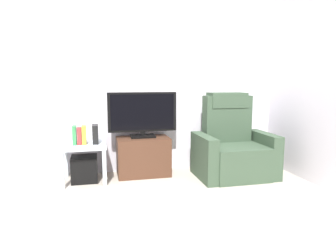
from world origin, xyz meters
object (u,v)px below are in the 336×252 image
Objects in this scene: television at (142,114)px; recliner_armchair at (233,147)px; tv_stand at (143,156)px; subwoofer_box at (85,169)px; game_console at (95,134)px; book_middle at (79,136)px; side_table at (84,150)px; book_leftmost at (75,135)px; book_rightmost at (84,135)px.

television is 1.26m from recliner_armchair.
tv_stand is 0.76× the size of television.
television is 1.00m from subwoofer_box.
game_console is (0.15, 0.01, 0.43)m from subwoofer_box.
recliner_armchair is 1.77m from game_console.
recliner_armchair is 5.16× the size of book_middle.
book_leftmost reaches higher than side_table.
book_rightmost reaches higher than subwoofer_box.
book_leftmost is at bearing 180.00° from book_middle.
recliner_armchair is at bearing -5.67° from subwoofer_box.
recliner_armchair is at bearing -5.10° from book_rightmost.
subwoofer_box is (-1.89, 0.19, -0.22)m from recliner_armchair.
tv_stand is 2.97× the size of game_console.
television reaches higher than book_middle.
television is 0.86m from side_table.
book_rightmost is at bearing -60.49° from subwoofer_box.
recliner_armchair is at bearing -13.13° from tv_stand.
book_leftmost is 0.25m from game_console.
book_rightmost reaches higher than side_table.
tv_stand reaches higher than side_table.
book_rightmost is at bearing 177.22° from recliner_armchair.
book_leftmost is at bearing 177.50° from recliner_armchair.
book_leftmost is at bearing -172.08° from television.
tv_stand is 0.86m from book_middle.
side_table is 0.24m from game_console.
book_rightmost is at bearing -172.37° from tv_stand.
game_console is (-0.60, -0.09, -0.23)m from television.
recliner_armchair is 1.91m from subwoofer_box.
side_table is 0.22m from book_leftmost.
television is 2.85× the size of subwoofer_box.
game_console is at bearing 12.65° from book_rightmost.
book_middle is at bearing 177.36° from recliner_armchair.
tv_stand is 0.76m from subwoofer_box.
recliner_armchair reaches higher than book_middle.
book_rightmost is 0.14m from game_console.
book_middle is at bearing 180.00° from book_rightmost.
subwoofer_box is at bearing 24.55° from book_middle.
recliner_armchair is at bearing -5.67° from side_table.
subwoofer_box is at bearing 119.51° from book_rightmost.
recliner_armchair is at bearing -6.46° from game_console.
book_leftmost reaches higher than book_rightmost.
recliner_armchair is 4.76× the size of book_rightmost.
recliner_armchair is 4.71× the size of book_leftmost.
recliner_armchair reaches higher than game_console.
television reaches higher than recliner_armchair.
book_leftmost is 1.00× the size of game_console.
game_console is (0.13, 0.03, 0.00)m from book_rightmost.
book_leftmost is at bearing -168.69° from side_table.
game_console is (-0.60, -0.07, 0.33)m from tv_stand.
book_middle is (0.06, 0.00, -0.01)m from book_leftmost.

